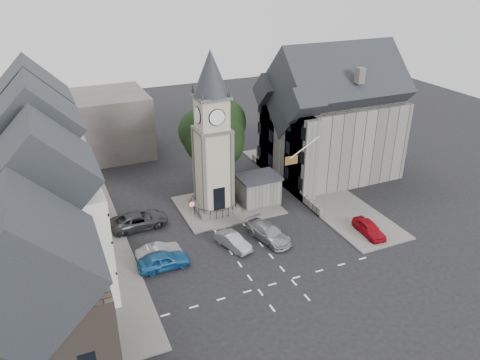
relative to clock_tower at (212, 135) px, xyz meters
name	(u,v)px	position (x,y,z in m)	size (l,w,h in m)	color
ground	(246,248)	(0.00, -7.99, -8.12)	(120.00, 120.00, 0.00)	black
pavement_west	(93,245)	(-12.50, -1.99, -8.05)	(6.00, 30.00, 0.14)	#595651
pavement_east	(313,187)	(12.00, 0.01, -8.05)	(6.00, 26.00, 0.14)	#595651
central_island	(228,205)	(1.50, 0.01, -8.04)	(10.00, 8.00, 0.16)	#595651
road_markings	(275,284)	(0.00, -13.49, -8.12)	(20.00, 8.00, 0.01)	silver
clock_tower	(212,135)	(0.00, 0.00, 0.00)	(4.86, 4.86, 16.25)	#4C4944
stone_shelter	(258,189)	(4.80, -0.49, -6.57)	(4.30, 3.30, 3.08)	#5B5A54
town_tree	(213,128)	(2.00, 5.01, -1.15)	(7.20, 7.20, 10.80)	black
warning_sign_post	(192,209)	(-3.20, -2.56, -6.09)	(0.70, 0.19, 2.85)	black
terrace_pink	(39,146)	(-15.50, 8.01, -1.54)	(8.10, 7.60, 12.80)	#C2858D
terrace_cream	(44,177)	(-15.50, 0.01, -1.54)	(8.10, 7.60, 12.80)	beige
terrace_tudor	(51,225)	(-15.50, -7.99, -1.93)	(8.10, 7.60, 12.00)	silver
building_sw_stone	(36,320)	(-17.00, -16.99, -2.77)	(8.60, 7.60, 10.40)	#433A32
backdrop_west	(68,129)	(-12.00, 20.01, -4.12)	(20.00, 10.00, 8.00)	#4C4944
east_building	(330,123)	(15.59, 3.01, -1.86)	(14.40, 11.40, 12.60)	#5B5A54
east_boundary_wall	(283,182)	(9.20, 2.01, -7.67)	(0.40, 16.00, 0.90)	#5B5A54
flagpole	(305,147)	(8.00, -3.99, -1.12)	(3.68, 0.10, 2.74)	white
car_west_blue	(164,261)	(-7.50, -7.87, -7.38)	(1.75, 4.35, 1.48)	navy
car_west_silver	(159,251)	(-7.50, -6.22, -7.48)	(1.35, 3.86, 1.27)	gray
car_west_grey	(139,220)	(-7.95, -0.55, -7.35)	(2.57, 5.57, 1.55)	#2E2E31
car_island_silver	(233,241)	(-1.00, -7.35, -7.49)	(1.34, 3.85, 1.27)	#9899A0
car_island_east	(269,233)	(2.50, -7.49, -7.40)	(2.02, 4.97, 1.44)	#95999D
car_east_red	(369,228)	(11.50, -10.51, -7.45)	(1.59, 3.96, 1.35)	#9B0814
pedestrian	(292,179)	(9.94, 1.43, -7.20)	(0.67, 0.44, 1.85)	beige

